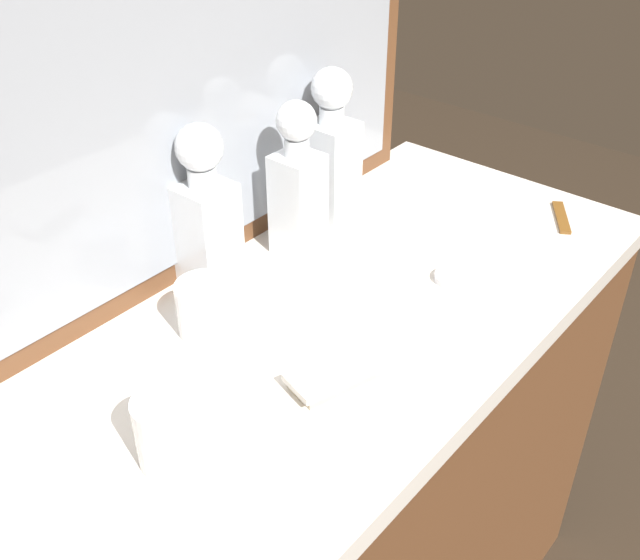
% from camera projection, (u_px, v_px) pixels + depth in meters
% --- Properties ---
extents(dresser, '(1.28, 0.56, 0.93)m').
position_uv_depth(dresser, '(320.00, 518.00, 1.41)').
color(dresser, brown).
rests_on(dresser, ground_plane).
extents(dresser_mirror, '(1.08, 0.03, 0.56)m').
position_uv_depth(dresser_mirror, '(186.00, 106.00, 1.13)').
color(dresser_mirror, brown).
rests_on(dresser_mirror, dresser).
extents(crystal_decanter_rear, '(0.08, 0.08, 0.27)m').
position_uv_depth(crystal_decanter_rear, '(206.00, 223.00, 1.19)').
color(crystal_decanter_rear, white).
rests_on(crystal_decanter_rear, dresser).
extents(crystal_decanter_left, '(0.07, 0.07, 0.27)m').
position_uv_depth(crystal_decanter_left, '(298.00, 194.00, 1.26)').
color(crystal_decanter_left, white).
rests_on(crystal_decanter_left, dresser).
extents(crystal_decanter_right, '(0.08, 0.08, 0.29)m').
position_uv_depth(crystal_decanter_right, '(331.00, 160.00, 1.36)').
color(crystal_decanter_right, white).
rests_on(crystal_decanter_right, dresser).
extents(crystal_tumbler_far_left, '(0.08, 0.08, 0.10)m').
position_uv_depth(crystal_tumbler_far_left, '(168.00, 434.00, 0.90)').
color(crystal_tumbler_far_left, white).
rests_on(crystal_tumbler_far_left, dresser).
extents(crystal_tumbler_front, '(0.09, 0.09, 0.08)m').
position_uv_depth(crystal_tumbler_front, '(206.00, 310.00, 1.12)').
color(crystal_tumbler_front, white).
rests_on(crystal_tumbler_front, dresser).
extents(silver_brush_far_left, '(0.14, 0.10, 0.02)m').
position_uv_depth(silver_brush_far_left, '(334.00, 375.00, 1.04)').
color(silver_brush_far_left, '#B7A88C').
rests_on(silver_brush_far_left, dresser).
extents(porcelain_dish, '(0.06, 0.06, 0.01)m').
position_uv_depth(porcelain_dish, '(453.00, 278.00, 1.24)').
color(porcelain_dish, silver).
rests_on(porcelain_dish, dresser).
extents(tortoiseshell_comb, '(0.11, 0.08, 0.01)m').
position_uv_depth(tortoiseshell_comb, '(561.00, 217.00, 1.42)').
color(tortoiseshell_comb, brown).
rests_on(tortoiseshell_comb, dresser).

